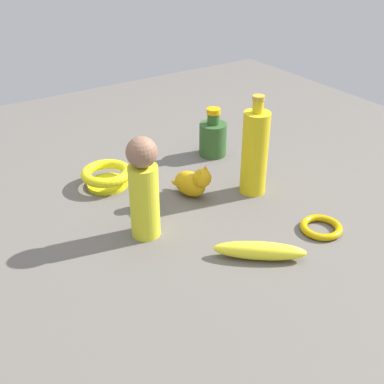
# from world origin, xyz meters

# --- Properties ---
(ground) EXTENTS (2.00, 2.00, 0.00)m
(ground) POSITION_xyz_m (0.00, 0.00, 0.00)
(ground) COLOR #5B5651
(bottle_tall) EXTENTS (0.07, 0.07, 0.26)m
(bottle_tall) POSITION_xyz_m (-0.01, -0.18, 0.11)
(bottle_tall) COLOR gold
(bottle_tall) RESTS_ON ground
(bottle_short) EXTENTS (0.08, 0.08, 0.15)m
(bottle_short) POSITION_xyz_m (0.23, -0.23, 0.06)
(bottle_short) COLOR #2E5526
(bottle_short) RESTS_ON ground
(nail_polish_jar) EXTENTS (0.03, 0.03, 0.04)m
(nail_polish_jar) POSITION_xyz_m (0.08, 0.10, 0.02)
(nail_polish_jar) COLOR black
(nail_polish_jar) RESTS_ON ground
(bowl) EXTENTS (0.13, 0.13, 0.05)m
(bowl) POSITION_xyz_m (0.23, 0.12, 0.03)
(bowl) COLOR yellow
(bowl) RESTS_ON ground
(person_figure_adult) EXTENTS (0.09, 0.09, 0.24)m
(person_figure_adult) POSITION_xyz_m (-0.02, 0.14, 0.12)
(person_figure_adult) COLOR yellow
(person_figure_adult) RESTS_ON ground
(banana) EXTENTS (0.15, 0.18, 0.04)m
(banana) POSITION_xyz_m (-0.23, -0.02, 0.02)
(banana) COLOR yellow
(banana) RESTS_ON ground
(bangle) EXTENTS (0.10, 0.10, 0.02)m
(bangle) POSITION_xyz_m (-0.23, -0.20, 0.01)
(bangle) COLOR #C39C07
(bangle) RESTS_ON ground
(cat_figurine) EXTENTS (0.12, 0.08, 0.09)m
(cat_figurine) POSITION_xyz_m (0.06, -0.04, 0.04)
(cat_figurine) COLOR #C69110
(cat_figurine) RESTS_ON ground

